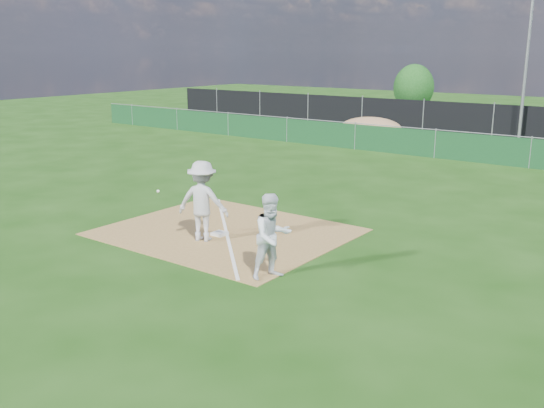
{
  "coord_description": "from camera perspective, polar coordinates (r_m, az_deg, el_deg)",
  "views": [
    {
      "loc": [
        10.09,
        -10.47,
        4.67
      ],
      "look_at": [
        1.51,
        1.0,
        1.0
      ],
      "focal_mm": 40.0,
      "sensor_mm": 36.0,
      "label": 1
    }
  ],
  "objects": [
    {
      "name": "light_pole",
      "position": [
        34.27,
        22.83,
        12.17
      ],
      "size": [
        0.16,
        0.16,
        8.0
      ],
      "primitive_type": "cylinder",
      "color": "slate",
      "rests_on": "ground"
    },
    {
      "name": "infield_dirt",
      "position": [
        15.97,
        -4.34,
        -2.64
      ],
      "size": [
        6.0,
        5.0,
        0.02
      ],
      "primitive_type": "cube",
      "color": "olive",
      "rests_on": "ground"
    },
    {
      "name": "dirt_mound",
      "position": [
        32.92,
        9.29,
        7.06
      ],
      "size": [
        3.38,
        2.6,
        1.17
      ],
      "primitive_type": "ellipsoid",
      "color": "#9A714A",
      "rests_on": "ground"
    },
    {
      "name": "car_mid",
      "position": [
        39.65,
        20.5,
        7.73
      ],
      "size": [
        4.18,
        1.54,
        1.37
      ],
      "primitive_type": "imported",
      "rotation": [
        0.0,
        0.0,
        1.59
      ],
      "color": "black",
      "rests_on": "parking_lot"
    },
    {
      "name": "play_at_first",
      "position": [
        15.06,
        -6.55,
        0.27
      ],
      "size": [
        2.36,
        1.16,
        2.01
      ],
      "color": "silver",
      "rests_on": "infield_dirt"
    },
    {
      "name": "foul_line",
      "position": [
        15.96,
        -4.34,
        -2.59
      ],
      "size": [
        5.01,
        5.01,
        0.01
      ],
      "primitive_type": "cube",
      "rotation": [
        0.0,
        0.0,
        0.79
      ],
      "color": "white",
      "rests_on": "infield_dirt"
    },
    {
      "name": "tree_left",
      "position": [
        47.81,
        13.19,
        10.63
      ],
      "size": [
        3.03,
        3.03,
        3.59
      ],
      "color": "#382316",
      "rests_on": "ground"
    },
    {
      "name": "first_base",
      "position": [
        15.69,
        -4.96,
        -2.79
      ],
      "size": [
        0.35,
        0.35,
        0.07
      ],
      "primitive_type": "cube",
      "rotation": [
        0.0,
        0.0,
        0.01
      ],
      "color": "silver",
      "rests_on": "infield_dirt"
    },
    {
      "name": "parking_lot",
      "position": [
        40.04,
        22.11,
        6.64
      ],
      "size": [
        46.0,
        9.0,
        0.01
      ],
      "primitive_type": "cube",
      "color": "black",
      "rests_on": "ground"
    },
    {
      "name": "runner",
      "position": [
        12.55,
        0.02,
        -3.06
      ],
      "size": [
        0.98,
        1.08,
        1.82
      ],
      "primitive_type": "imported",
      "rotation": [
        0.0,
        0.0,
        1.16
      ],
      "color": "silver",
      "rests_on": "ground"
    },
    {
      "name": "car_left",
      "position": [
        41.95,
        15.68,
        8.39
      ],
      "size": [
        4.1,
        2.16,
        1.33
      ],
      "primitive_type": "imported",
      "rotation": [
        0.0,
        0.0,
        1.41
      ],
      "color": "#ACAFB4",
      "rests_on": "parking_lot"
    },
    {
      "name": "black_fence",
      "position": [
        35.16,
        20.08,
        7.36
      ],
      "size": [
        46.0,
        0.04,
        1.8
      ],
      "primitive_type": "cube",
      "color": "black",
      "rests_on": "ground"
    },
    {
      "name": "green_fence",
      "position": [
        27.69,
        15.1,
        5.43
      ],
      "size": [
        44.0,
        0.05,
        1.2
      ],
      "primitive_type": "cube",
      "color": "#0F391A",
      "rests_on": "ground"
    },
    {
      "name": "ground",
      "position": [
        23.29,
        10.36,
        2.57
      ],
      "size": [
        90.0,
        90.0,
        0.0
      ],
      "primitive_type": "plane",
      "color": "#173E0D",
      "rests_on": "ground"
    }
  ]
}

